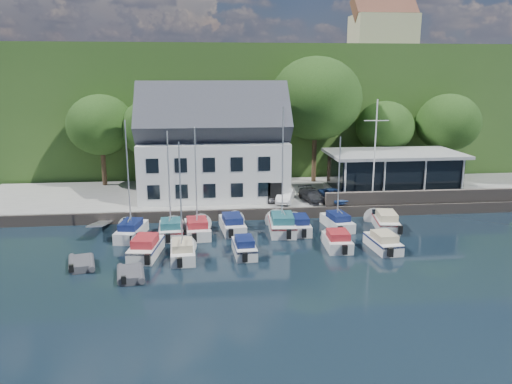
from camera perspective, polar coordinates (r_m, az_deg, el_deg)
The scene contains 35 objects.
ground at distance 35.13m, azimuth 7.52°, elevation -8.12°, with size 180.00×180.00×0.00m, color black.
quay at distance 51.36m, azimuth 3.04°, elevation -0.43°, with size 60.00×13.00×1.00m, color gray.
quay_face at distance 45.17m, azimuth 4.32°, elevation -2.42°, with size 60.00×0.30×1.00m, color #62574F.
hillside at distance 94.16m, azimuth -1.20°, elevation 10.59°, with size 160.00×75.00×16.00m, color #31531F.
field_patch at distance 102.98m, azimuth 3.00°, elevation 15.37°, with size 50.00×30.00×0.30m, color olive.
farmhouse at distance 89.17m, azimuth 14.32°, elevation 17.81°, with size 10.40×7.00×8.20m, color #BCAC8F, non-canonical shape.
harbor_building at distance 48.80m, azimuth -4.88°, elevation 4.61°, with size 14.40×8.20×8.70m, color white, non-canonical shape.
club_pavilion at distance 52.25m, azimuth 15.35°, elevation 2.21°, with size 13.20×7.20×4.10m, color black, non-canonical shape.
seawall at distance 48.81m, azimuth 18.26°, elevation -0.52°, with size 18.00×0.50×1.20m, color #62574F.
gangway at distance 43.56m, azimuth -17.14°, elevation -4.30°, with size 1.20×6.00×1.40m, color silver, non-canonical shape.
car_silver at distance 47.42m, azimuth 1.41°, elevation -0.29°, with size 1.30×3.24×1.10m, color #B2B1B6.
car_white at distance 46.85m, azimuth 3.37°, elevation -0.38°, with size 1.33×3.82×1.26m, color silver.
car_dgrey at distance 47.40m, azimuth 6.42°, elevation -0.35°, with size 1.61×3.95×1.15m, color #2C2C31.
car_blue at distance 47.60m, azimuth 8.87°, elevation -0.33°, with size 1.41×3.56×1.22m, color #305395.
flagpole at distance 46.96m, azimuth 13.41°, elevation 4.46°, with size 2.29×0.20×9.55m, color white, non-canonical shape.
tree_0 at distance 55.55m, azimuth -17.21°, elevation 5.66°, with size 7.08×7.08×9.67m, color black, non-canonical shape.
tree_1 at distance 54.13m, azimuth -11.72°, elevation 5.50°, with size 6.69×6.69×9.14m, color black, non-canonical shape.
tree_3 at distance 55.07m, azimuth 6.77°, elevation 8.15°, with size 9.94×9.94×13.58m, color black, non-canonical shape.
tree_4 at distance 57.96m, azimuth 14.43°, elevation 5.70°, with size 6.44×6.44×8.80m, color black, non-canonical shape.
tree_5 at distance 59.92m, azimuth 20.98°, elevation 5.87°, with size 7.02×7.02×9.60m, color black, non-canonical shape.
boat_r1_0 at distance 40.26m, azimuth -14.35°, elevation 0.80°, with size 1.80×6.11×8.62m, color silver, non-canonical shape.
boat_r1_1 at distance 39.76m, azimuth -9.90°, elevation 0.94°, with size 2.04×5.22×8.71m, color silver, non-canonical shape.
boat_r1_2 at distance 39.83m, azimuth -6.87°, elevation 0.98°, with size 2.04×5.85×8.59m, color silver, non-canonical shape.
boat_r1_3 at distance 41.58m, azimuth -2.73°, elevation -3.50°, with size 1.90×6.11×1.43m, color silver, non-canonical shape.
boat_r1_4 at distance 40.41m, azimuth 3.04°, elevation 1.88°, with size 2.20×6.62×9.47m, color silver, non-canonical shape.
boat_r1_5 at distance 41.52m, azimuth 4.84°, elevation -3.58°, with size 1.92×5.48×1.40m, color silver, non-canonical shape.
boat_r1_6 at distance 42.05m, azimuth 9.44°, elevation 1.34°, with size 1.76×5.79×8.27m, color silver, non-canonical shape.
boat_r1_7 at distance 43.76m, azimuth 14.56°, elevation -3.05°, with size 1.88×6.31×1.45m, color silver, non-canonical shape.
boat_r2_0 at distance 36.88m, azimuth -12.48°, elevation -6.01°, with size 1.98×5.92×1.51m, color silver, non-canonical shape.
boat_r2_1 at distance 34.86m, azimuth -8.59°, elevation -1.13°, with size 1.82×5.45×8.31m, color silver, non-canonical shape.
boat_r2_2 at distance 36.30m, azimuth -1.35°, elevation -6.13°, with size 1.61×5.02×1.36m, color silver, non-canonical shape.
boat_r2_3 at distance 38.06m, azimuth 9.26°, elevation -5.34°, with size 1.93×4.81×1.39m, color silver, non-canonical shape.
boat_r2_4 at distance 38.49m, azimuth 14.31°, elevation -5.40°, with size 1.81×5.28×1.36m, color silver, non-canonical shape.
dinghy_0 at distance 36.18m, azimuth -19.32°, elevation -7.56°, with size 1.77×2.95×0.69m, color #3B3C41, non-canonical shape.
dinghy_1 at distance 33.43m, azimuth -14.15°, elevation -8.95°, with size 1.78×2.96×0.69m, color #3B3C41, non-canonical shape.
Camera 1 is at (-7.91, -31.70, 12.93)m, focal length 35.00 mm.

